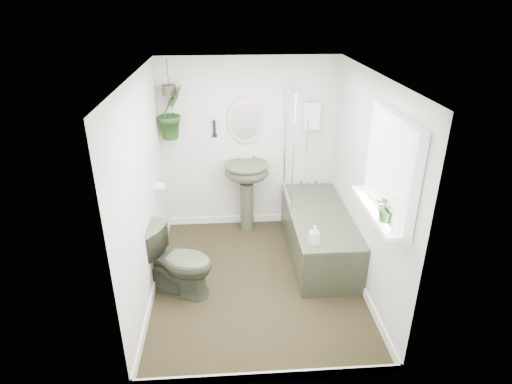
{
  "coord_description": "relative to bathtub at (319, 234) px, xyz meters",
  "views": [
    {
      "loc": [
        -0.29,
        -3.98,
        2.99
      ],
      "look_at": [
        0.0,
        0.15,
        1.05
      ],
      "focal_mm": 30.0,
      "sensor_mm": 36.0,
      "label": 1
    }
  ],
  "objects": [
    {
      "name": "toilet",
      "position": [
        -1.65,
        -0.61,
        0.1
      ],
      "size": [
        0.87,
        0.7,
        0.77
      ],
      "primitive_type": "imported",
      "rotation": [
        0.0,
        0.0,
        1.17
      ],
      "color": "#3F4433",
      "rests_on": "floor"
    },
    {
      "name": "oval_mirror",
      "position": [
        -0.85,
        0.87,
        1.21
      ],
      "size": [
        0.46,
        0.03,
        0.62
      ],
      "primitive_type": "ellipsoid",
      "color": "#BDAE9D",
      "rests_on": "wall_back"
    },
    {
      "name": "wall_back",
      "position": [
        -0.8,
        0.91,
        0.86
      ],
      "size": [
        2.3,
        0.02,
        2.3
      ],
      "primitive_type": "cube",
      "color": "white",
      "rests_on": "ground"
    },
    {
      "name": "sill_plant",
      "position": [
        0.22,
        -1.41,
        1.08
      ],
      "size": [
        0.26,
        0.24,
        0.24
      ],
      "primitive_type": "imported",
      "rotation": [
        0.0,
        0.0,
        0.28
      ],
      "color": "black",
      "rests_on": "window_sill"
    },
    {
      "name": "soap_bottle",
      "position": [
        -0.21,
        -0.67,
        0.4
      ],
      "size": [
        0.11,
        0.11,
        0.21
      ],
      "primitive_type": "imported",
      "rotation": [
        0.0,
        0.0,
        0.09
      ],
      "color": "#363332",
      "rests_on": "bathtub"
    },
    {
      "name": "floor",
      "position": [
        -0.8,
        -0.5,
        -0.3
      ],
      "size": [
        2.3,
        2.8,
        0.02
      ],
      "primitive_type": "cube",
      "color": "black",
      "rests_on": "ground"
    },
    {
      "name": "ceiling",
      "position": [
        -0.8,
        -0.5,
        2.02
      ],
      "size": [
        2.3,
        2.8,
        0.02
      ],
      "primitive_type": "cube",
      "color": "white",
      "rests_on": "ground"
    },
    {
      "name": "wall_right",
      "position": [
        0.36,
        -0.5,
        0.86
      ],
      "size": [
        0.02,
        2.8,
        2.3
      ],
      "primitive_type": "cube",
      "color": "white",
      "rests_on": "ground"
    },
    {
      "name": "pedestal_sink",
      "position": [
        -0.85,
        0.68,
        0.2
      ],
      "size": [
        0.63,
        0.56,
        0.98
      ],
      "primitive_type": null,
      "rotation": [
        0.0,
        0.0,
        -0.13
      ],
      "color": "#3F4433",
      "rests_on": "floor"
    },
    {
      "name": "skirting",
      "position": [
        -0.8,
        -0.5,
        -0.24
      ],
      "size": [
        2.3,
        2.8,
        0.1
      ],
      "primitive_type": "cube",
      "color": "white",
      "rests_on": "floor"
    },
    {
      "name": "wall_sconce",
      "position": [
        -1.25,
        0.86,
        1.11
      ],
      "size": [
        0.04,
        0.04,
        0.22
      ],
      "primitive_type": "cylinder",
      "color": "black",
      "rests_on": "wall_back"
    },
    {
      "name": "hanging_pot",
      "position": [
        -1.77,
        0.75,
        1.63
      ],
      "size": [
        0.16,
        0.16,
        0.12
      ],
      "primitive_type": "cylinder",
      "color": "#443529",
      "rests_on": "ceiling"
    },
    {
      "name": "window_sill",
      "position": [
        0.22,
        -1.2,
        0.94
      ],
      "size": [
        0.18,
        1.0,
        0.04
      ],
      "primitive_type": "cube",
      "color": "white",
      "rests_on": "wall_right"
    },
    {
      "name": "wall_left",
      "position": [
        -1.96,
        -0.5,
        0.86
      ],
      "size": [
        0.02,
        2.8,
        2.3
      ],
      "primitive_type": "cube",
      "color": "white",
      "rests_on": "ground"
    },
    {
      "name": "bath_screen",
      "position": [
        -0.33,
        0.49,
        0.99
      ],
      "size": [
        0.04,
        0.72,
        1.4
      ],
      "primitive_type": null,
      "color": "silver",
      "rests_on": "bathtub"
    },
    {
      "name": "window_recess",
      "position": [
        0.29,
        -1.2,
        1.36
      ],
      "size": [
        0.08,
        1.0,
        0.9
      ],
      "primitive_type": "cube",
      "color": "white",
      "rests_on": "wall_right"
    },
    {
      "name": "shower_box",
      "position": [
        0.0,
        0.84,
        1.26
      ],
      "size": [
        0.2,
        0.1,
        0.35
      ],
      "primitive_type": "cube",
      "color": "white",
      "rests_on": "wall_back"
    },
    {
      "name": "wall_front",
      "position": [
        -0.8,
        -1.91,
        0.86
      ],
      "size": [
        2.3,
        0.02,
        2.3
      ],
      "primitive_type": "cube",
      "color": "white",
      "rests_on": "ground"
    },
    {
      "name": "hanging_plant",
      "position": [
        -1.77,
        0.75,
        1.36
      ],
      "size": [
        0.46,
        0.46,
        0.66
      ],
      "primitive_type": "imported",
      "rotation": [
        0.0,
        0.0,
        0.83
      ],
      "color": "black",
      "rests_on": "ceiling"
    },
    {
      "name": "toilet_roll_holder",
      "position": [
        -1.9,
        0.2,
        0.61
      ],
      "size": [
        0.11,
        0.11,
        0.11
      ],
      "primitive_type": "cylinder",
      "rotation": [
        0.0,
        1.57,
        0.0
      ],
      "color": "white",
      "rests_on": "wall_left"
    },
    {
      "name": "window_blinds",
      "position": [
        0.24,
        -1.2,
        1.36
      ],
      "size": [
        0.01,
        0.86,
        0.76
      ],
      "primitive_type": "cube",
      "color": "white",
      "rests_on": "wall_right"
    },
    {
      "name": "bathtub",
      "position": [
        0.0,
        0.0,
        0.0
      ],
      "size": [
        0.72,
        1.72,
        0.58
      ],
      "primitive_type": null,
      "color": "#3F4433",
      "rests_on": "floor"
    }
  ]
}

